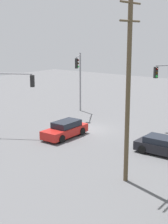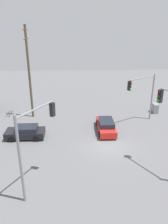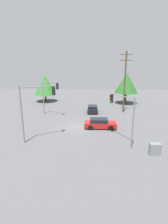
{
  "view_description": "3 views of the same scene",
  "coord_description": "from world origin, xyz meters",
  "px_view_note": "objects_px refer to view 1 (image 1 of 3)",
  "views": [
    {
      "loc": [
        25.63,
        18.75,
        9.11
      ],
      "look_at": [
        2.31,
        1.28,
        2.34
      ],
      "focal_mm": 55.0,
      "sensor_mm": 36.0,
      "label": 1
    },
    {
      "loc": [
        -18.95,
        3.33,
        11.15
      ],
      "look_at": [
        1.64,
        2.35,
        2.99
      ],
      "focal_mm": 35.0,
      "sensor_mm": 36.0,
      "label": 2
    },
    {
      "loc": [
        2.07,
        -24.42,
        9.17
      ],
      "look_at": [
        0.8,
        -0.21,
        2.43
      ],
      "focal_mm": 28.0,
      "sensor_mm": 36.0,
      "label": 3
    }
  ],
  "objects_px": {
    "sedan_red": "(65,129)",
    "traffic_signal_cross": "(79,73)",
    "sedan_dark": "(162,146)",
    "traffic_signal_main": "(7,91)"
  },
  "relations": [
    {
      "from": "sedan_dark",
      "to": "sedan_red",
      "type": "xyz_separation_m",
      "value": [
        1.11,
        -8.73,
        0.05
      ]
    },
    {
      "from": "sedan_red",
      "to": "traffic_signal_main",
      "type": "relative_size",
      "value": 0.79
    },
    {
      "from": "traffic_signal_main",
      "to": "sedan_dark",
      "type": "bearing_deg",
      "value": -15.59
    },
    {
      "from": "sedan_red",
      "to": "traffic_signal_cross",
      "type": "bearing_deg",
      "value": -60.11
    },
    {
      "from": "sedan_dark",
      "to": "traffic_signal_main",
      "type": "distance_m",
      "value": 14.25
    },
    {
      "from": "traffic_signal_cross",
      "to": "sedan_red",
      "type": "bearing_deg",
      "value": -1.79
    },
    {
      "from": "sedan_red",
      "to": "traffic_signal_cross",
      "type": "relative_size",
      "value": 0.68
    },
    {
      "from": "traffic_signal_main",
      "to": "traffic_signal_cross",
      "type": "bearing_deg",
      "value": 59.09
    },
    {
      "from": "sedan_dark",
      "to": "sedan_red",
      "type": "height_order",
      "value": "sedan_red"
    },
    {
      "from": "sedan_dark",
      "to": "sedan_red",
      "type": "bearing_deg",
      "value": -82.74
    }
  ]
}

